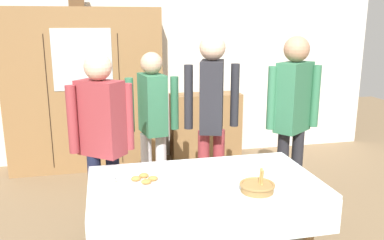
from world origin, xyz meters
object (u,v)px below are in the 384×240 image
spoon_far_left (184,190)px  dining_table (205,195)px  book_stack (206,91)px  bread_basket (257,187)px  tea_cup_back_edge (167,197)px  tea_cup_far_left (110,180)px  spoon_near_left (281,174)px  wall_cabinet (85,90)px  person_behind_table_left (153,116)px  spoon_mid_right (190,171)px  tea_cup_front_edge (214,179)px  pastry_plate (145,181)px  bookshelf_low (206,126)px  person_beside_shelf (102,132)px  person_behind_table_right (293,109)px  person_near_right_end (212,109)px

spoon_far_left → dining_table: bearing=33.6°
book_stack → bread_basket: 2.91m
tea_cup_back_edge → tea_cup_far_left: bearing=133.4°
spoon_near_left → wall_cabinet: bearing=120.1°
person_behind_table_left → spoon_mid_right: bearing=-81.6°
tea_cup_back_edge → tea_cup_front_edge: bearing=31.2°
pastry_plate → spoon_far_left: bearing=-39.7°
book_stack → tea_cup_far_left: bearing=-118.2°
bookshelf_low → spoon_far_left: (-0.87, -2.76, 0.30)m
wall_cabinet → person_beside_shelf: (0.19, -1.97, -0.02)m
dining_table → tea_cup_front_edge: 0.15m
tea_cup_far_left → wall_cabinet: bearing=95.4°
book_stack → wall_cabinet: bearing=-178.2°
spoon_far_left → spoon_mid_right: bearing=70.4°
person_behind_table_right → book_stack: bearing=100.6°
spoon_near_left → spoon_mid_right: (-0.65, 0.20, 0.00)m
tea_cup_front_edge → wall_cabinet: bearing=110.0°
tea_cup_far_left → person_beside_shelf: person_beside_shelf is taller
bookshelf_low → tea_cup_back_edge: bearing=-109.2°
spoon_far_left → person_near_right_end: 1.18m
bread_basket → tea_cup_front_edge: bearing=139.7°
tea_cup_back_edge → dining_table: bearing=39.1°
person_beside_shelf → person_behind_table_right: size_ratio=0.94×
tea_cup_front_edge → person_behind_table_right: person_behind_table_right is taller
tea_cup_front_edge → book_stack: bearing=76.6°
wall_cabinet → spoon_far_left: bearing=-75.2°
bookshelf_low → person_beside_shelf: person_beside_shelf is taller
tea_cup_back_edge → bread_basket: size_ratio=0.54×
person_behind_table_left → tea_cup_back_edge: bearing=-93.9°
bookshelf_low → tea_cup_front_edge: bookshelf_low is taller
dining_table → spoon_near_left: size_ratio=13.81×
book_stack → spoon_far_left: (-0.87, -2.76, -0.18)m
wall_cabinet → spoon_near_left: wall_cabinet is taller
spoon_far_left → bookshelf_low: bearing=72.5°
tea_cup_front_edge → spoon_mid_right: 0.28m
tea_cup_back_edge → tea_cup_front_edge: same height
tea_cup_back_edge → bread_basket: bearing=1.5°
spoon_near_left → spoon_mid_right: 0.68m
bread_basket → spoon_far_left: bearing=165.8°
spoon_far_left → person_beside_shelf: size_ratio=0.07×
tea_cup_far_left → person_behind_table_right: bearing=21.1°
person_behind_table_right → bread_basket: bearing=-126.3°
bookshelf_low → spoon_near_left: size_ratio=8.08×
spoon_far_left → person_behind_table_left: person_behind_table_left is taller
bookshelf_low → person_behind_table_right: size_ratio=0.55×
dining_table → spoon_mid_right: (-0.06, 0.22, 0.11)m
tea_cup_back_edge → bread_basket: 0.62m
dining_table → person_beside_shelf: size_ratio=1.01×
person_beside_shelf → spoon_far_left: bearing=-54.4°
wall_cabinet → tea_cup_back_edge: wall_cabinet is taller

